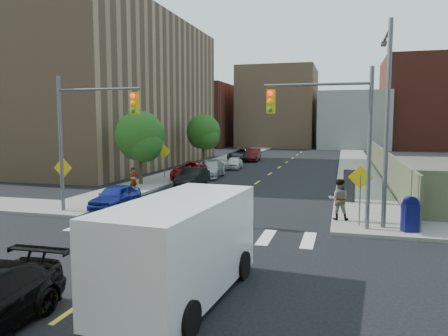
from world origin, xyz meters
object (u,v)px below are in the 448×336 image
Objects in this scene: parked_car_red at (192,171)px; payphone at (349,186)px; parked_car_maroon at (253,155)px; parked_car_white at (234,163)px; parked_car_black at (193,177)px; pedestrian_east at (339,199)px; parked_car_blue at (115,197)px; parked_car_silver at (211,169)px; mailbox at (410,214)px; cargo_van at (184,244)px; pedestrian_west at (133,180)px; parked_car_grey at (242,155)px.

parked_car_red is 2.86× the size of payphone.
parked_car_red is 18.29m from parked_car_maroon.
payphone reaches higher than parked_car_white.
pedestrian_east is at bearing -42.30° from parked_car_black.
parked_car_white is 1.89× the size of pedestrian_east.
parked_car_silver is at bearing 86.37° from parked_car_blue.
parked_car_red is 20.53m from mailbox.
cargo_van is at bearing -145.74° from mailbox.
payphone is 0.96× the size of pedestrian_east.
parked_car_black is at bearing 113.58° from cargo_van.
payphone reaches higher than pedestrian_west.
parked_car_red is at bearing 90.38° from parked_car_blue.
mailbox reaches higher than parked_car_black.
parked_car_silver reaches higher than parked_car_black.
parked_car_red is at bearing -98.57° from parked_car_maroon.
parked_car_grey is 28.79m from payphone.
parked_car_silver is at bearing 110.24° from cargo_van.
payphone is (11.02, -4.24, 0.39)m from parked_car_black.
parked_car_white is (1.30, 8.97, -0.12)m from parked_car_red.
parked_car_blue is 14.81m from mailbox.
parked_car_white is 9.27m from parked_car_maroon.
cargo_van reaches higher than parked_car_silver.
parked_car_grey is 3.01× the size of payphone.
parked_car_red is 3.21× the size of pedestrian_west.
parked_car_red is at bearing -102.81° from parked_car_white.
parked_car_blue is at bearing -144.82° from pedestrian_west.
pedestrian_east is (11.80, -12.82, 0.37)m from parked_car_red.
parked_car_blue is at bearing -86.19° from parked_car_grey.
parked_car_white is at bearing -78.18° from parked_car_grey.
mailbox reaches higher than parked_car_red.
cargo_van is 10.91m from mailbox.
cargo_van is 4.07× the size of mailbox.
parked_car_blue is at bearing 132.07° from cargo_van.
parked_car_black is at bearing -5.80° from pedestrian_west.
parked_car_black is at bearing -90.53° from parked_car_silver.
mailbox reaches higher than parked_car_silver.
parked_car_grey is at bearing 90.38° from parked_car_blue.
parked_car_blue is 13.19m from payphone.
pedestrian_east is at bearing -75.82° from parked_car_maroon.
parked_car_maroon is (1.30, 30.75, 0.11)m from parked_car_blue.
parked_car_maroon is at bearing -73.25° from pedestrian_east.
cargo_van is 3.28× the size of payphone.
payphone is (4.45, 15.01, -0.34)m from cargo_van.
parked_car_grey reaches higher than parked_car_blue.
parked_car_blue is 0.83× the size of parked_car_maroon.
pedestrian_west is at bearing -157.84° from payphone.
mailbox is 3.28m from pedestrian_east.
parked_car_white is 1.96× the size of payphone.
parked_car_silver is 16.34m from parked_car_grey.
parked_car_blue is 4.37m from pedestrian_west.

